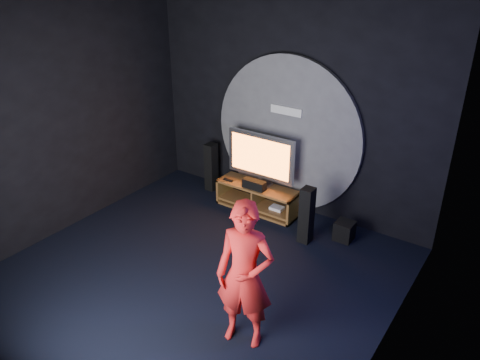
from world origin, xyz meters
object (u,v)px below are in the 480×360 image
at_px(tower_speaker_right, 307,215).
at_px(player, 245,276).
at_px(media_console, 258,199).
at_px(subwoofer, 344,231).
at_px(tower_speaker_left, 211,167).
at_px(tv, 261,158).

bearing_deg(tower_speaker_right, player, -80.65).
bearing_deg(media_console, subwoofer, -1.23).
bearing_deg(subwoofer, tower_speaker_right, -141.31).
height_order(media_console, player, player).
relative_size(tower_speaker_left, player, 0.51).
height_order(tower_speaker_left, player, player).
height_order(tv, player, player).
bearing_deg(player, tv, 103.36).
xyz_separation_m(media_console, subwoofer, (1.58, -0.03, -0.04)).
bearing_deg(tower_speaker_left, media_console, -8.37).
xyz_separation_m(tower_speaker_right, subwoofer, (0.47, 0.38, -0.30)).
distance_m(tower_speaker_right, subwoofer, 0.67).
bearing_deg(tower_speaker_left, subwoofer, -4.21).
relative_size(media_console, tv, 1.17).
distance_m(subwoofer, player, 2.66).
distance_m(tower_speaker_left, tower_speaker_right, 2.31).
bearing_deg(tv, tower_speaker_left, 174.97).
height_order(tv, tower_speaker_left, tv).
height_order(media_console, tv, tv).
height_order(tower_speaker_right, subwoofer, tower_speaker_right).
height_order(media_console, subwoofer, media_console).
relative_size(tower_speaker_right, player, 0.51).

